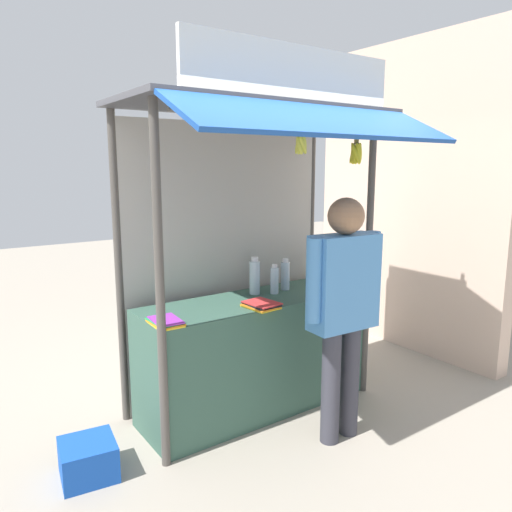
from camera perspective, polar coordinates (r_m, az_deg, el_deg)
name	(u,v)px	position (r m, az deg, el deg)	size (l,w,h in m)	color
ground_plane	(256,406)	(4.27, 0.00, -17.23)	(20.00, 20.00, 0.00)	#9E9384
stall_counter	(256,354)	(4.07, 0.00, -11.39)	(1.92, 0.62, 0.94)	#385B4C
stall_structure	(248,207)	(3.88, -0.94, 5.78)	(2.12, 1.48, 2.78)	#4C4742
water_bottle_mid_right	(274,280)	(4.05, 2.19, -2.82)	(0.07, 0.07, 0.25)	silver
water_bottle_mid_left	(285,275)	(4.18, 3.45, -2.25)	(0.08, 0.08, 0.27)	silver
water_bottle_far_left	(322,264)	(4.58, 7.80, -0.96)	(0.09, 0.09, 0.32)	silver
water_bottle_back_right	(255,277)	(4.03, -0.15, -2.45)	(0.09, 0.09, 0.31)	silver
magazine_stack_front_left	(261,305)	(3.67, 0.61, -5.77)	(0.23, 0.28, 0.04)	yellow
magazine_stack_far_right	(165,322)	(3.35, -10.60, -7.62)	(0.20, 0.28, 0.03)	yellow
banana_bunch_rightmost	(356,153)	(3.91, 11.67, 11.76)	(0.12, 0.11, 0.30)	#332D23
banana_bunch_leftmost	(301,144)	(3.52, 5.32, 12.94)	(0.10, 0.10, 0.23)	#332D23
vendor_person	(343,298)	(3.49, 10.22, -4.88)	(0.67, 0.25, 1.78)	#383842
plastic_crate	(88,459)	(3.57, -19.11, -21.64)	(0.34, 0.34, 0.24)	#194CB2
neighbour_wall	(407,198)	(5.57, 17.33, 6.49)	(0.20, 2.40, 3.29)	beige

